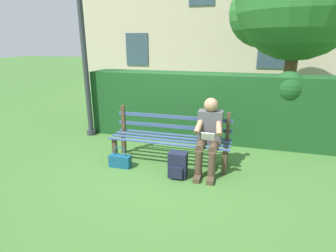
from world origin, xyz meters
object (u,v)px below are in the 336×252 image
person_seated (209,134)px  handbag (120,160)px  park_bench (171,137)px  lamp_post (83,38)px  backpack (178,165)px

person_seated → handbag: (1.41, 0.28, -0.50)m
park_bench → lamp_post: lamp_post is taller
lamp_post → park_bench: bearing=157.3°
person_seated → handbag: bearing=11.2°
backpack → lamp_post: 3.31m
person_seated → lamp_post: lamp_post is taller
person_seated → lamp_post: (2.75, -1.04, 1.45)m
backpack → handbag: 1.01m
handbag → lamp_post: lamp_post is taller
backpack → handbag: size_ratio=1.12×
park_bench → person_seated: size_ratio=1.73×
backpack → handbag: bearing=-5.2°
handbag → lamp_post: 2.71m
park_bench → person_seated: 0.71m
park_bench → backpack: bearing=115.5°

